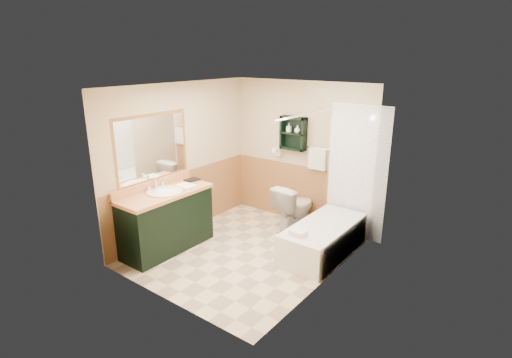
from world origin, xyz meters
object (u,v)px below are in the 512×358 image
Objects in this scene: hair_dryer at (279,151)px; soap_bottle_b at (297,130)px; wall_shelf at (293,133)px; vanity at (167,221)px; toilet at (295,207)px; soap_bottle_a at (289,130)px; vanity_book at (189,172)px; bathtub at (323,239)px.

soap_bottle_b is at bearing -4.48° from hair_dryer.
wall_shelf is 0.46m from hair_dryer.
toilet is at bearing 56.88° from vanity.
soap_bottle_b is at bearing 64.06° from vanity.
wall_shelf reaches higher than toilet.
wall_shelf is at bearing -43.32° from toilet.
soap_bottle_b is at bearing -3.44° from wall_shelf.
hair_dryer is at bearing 73.75° from vanity.
soap_bottle_b reaches higher than soap_bottle_a.
vanity_book is 1.60× the size of soap_bottle_a.
vanity_book is 1.89m from soap_bottle_b.
vanity reaches higher than toilet.
vanity is at bearing -115.94° from soap_bottle_b.
wall_shelf reaches higher than soap_bottle_b.
vanity_book is at bearing -118.42° from hair_dryer.
vanity_book is 1.79m from soap_bottle_a.
wall_shelf is 1.22m from toilet.
hair_dryer is 0.31× the size of toilet.
hair_dryer is 0.57m from soap_bottle_b.
soap_bottle_a reaches higher than toilet.
vanity is at bearing -106.25° from hair_dryer.
vanity_book is (-0.76, -1.40, -0.19)m from hair_dryer.
bathtub is 1.83m from soap_bottle_b.
toilet is at bearing -49.11° from wall_shelf.
wall_shelf is 0.39× the size of vanity.
toilet is 5.49× the size of soap_bottle_a.
toilet is (1.13, 1.74, -0.07)m from vanity.
soap_bottle_a is (-1.11, 0.74, 1.37)m from bathtub.
hair_dryer reaches higher than toilet.
vanity is 10.00× the size of soap_bottle_a.
vanity is (-0.89, -2.02, -1.10)m from wall_shelf.
hair_dryer is at bearing 149.70° from bathtub.
wall_shelf is 0.11m from soap_bottle_b.
toilet is 1.82m from vanity_book.
vanity is 2.52m from soap_bottle_b.
wall_shelf is at bearing 143.83° from bathtub.
wall_shelf is 2.29× the size of hair_dryer.
bathtub is at bearing -33.94° from soap_bottle_a.
bathtub is 1.92× the size of toilet.
wall_shelf is 0.70× the size of toilet.
vanity is at bearing -112.04° from soap_bottle_a.
bathtub is at bearing -36.17° from wall_shelf.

